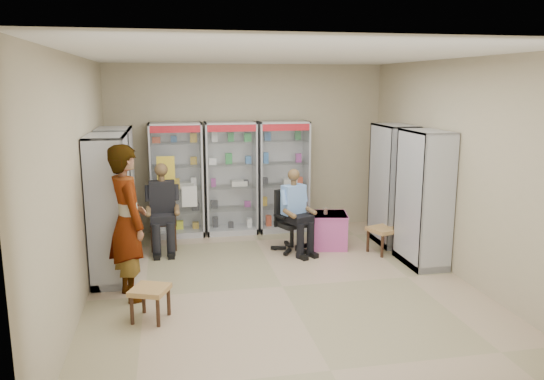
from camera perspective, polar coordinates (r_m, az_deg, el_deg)
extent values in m
plane|color=tan|center=(7.19, 1.11, -10.33)|extent=(6.00, 6.00, 0.00)
cube|color=tan|center=(9.70, -2.62, 4.52)|extent=(5.00, 0.02, 3.00)
cube|color=tan|center=(3.98, 10.44, -5.83)|extent=(5.00, 0.02, 3.00)
cube|color=tan|center=(6.71, -20.17, 0.72)|extent=(0.02, 6.00, 3.00)
cube|color=tan|center=(7.70, 19.67, 2.06)|extent=(0.02, 6.00, 3.00)
cube|color=white|center=(6.69, 1.22, 14.29)|extent=(5.00, 6.00, 0.02)
cube|color=#9EA0A5|center=(9.40, -10.20, 1.05)|extent=(0.90, 0.50, 2.00)
cube|color=#AFB0B6|center=(9.46, -4.44, 1.26)|extent=(0.90, 0.50, 2.00)
cube|color=#ABADB3|center=(9.62, 1.19, 1.46)|extent=(0.90, 0.50, 2.00)
cube|color=#AAACB1|center=(9.06, 12.86, 0.55)|extent=(0.90, 0.50, 2.00)
cube|color=#9FA2A6|center=(8.09, 15.99, -0.90)|extent=(0.90, 0.50, 2.00)
cube|color=#ACAEB3|center=(8.53, -16.33, -0.30)|extent=(0.90, 0.50, 2.00)
cube|color=#AAACB2|center=(7.46, -17.05, -1.99)|extent=(0.90, 0.50, 2.00)
cube|color=black|center=(8.80, -11.61, -3.25)|extent=(0.42, 0.42, 0.94)
cube|color=black|center=(8.52, 2.16, -3.32)|extent=(0.71, 0.71, 0.99)
cube|color=#B04693|center=(8.80, 6.02, -4.34)|extent=(0.69, 0.67, 0.57)
cylinder|color=#5A2107|center=(8.68, 5.78, -2.27)|extent=(0.07, 0.07, 0.10)
cube|color=olive|center=(8.66, 11.84, -5.31)|extent=(0.53, 0.53, 0.41)
cube|color=#986540|center=(6.34, -12.94, -11.82)|extent=(0.51, 0.51, 0.39)
imported|color=gray|center=(6.79, -15.24, -3.40)|extent=(0.69, 0.83, 1.95)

